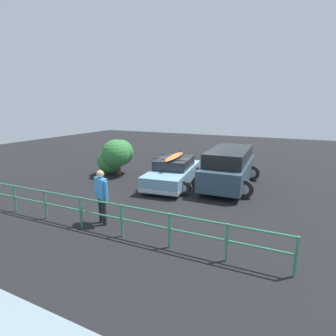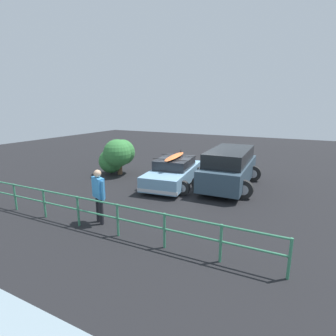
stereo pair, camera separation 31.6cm
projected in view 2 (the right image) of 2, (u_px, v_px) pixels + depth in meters
ground_plane at (190, 184)px, 13.10m from camera, size 44.00×44.00×0.02m
sedan_car at (174, 172)px, 12.88m from camera, size 2.75×4.60×1.56m
suv_car at (229, 167)px, 12.46m from camera, size 2.77×5.05×1.81m
person_bystander at (99, 192)px, 8.45m from camera, size 0.66×0.39×1.82m
railing_fence at (97, 210)px, 8.02m from camera, size 10.88×0.31×1.01m
bush_near_left at (118, 154)px, 14.57m from camera, size 2.05×2.06×2.03m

